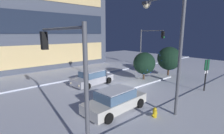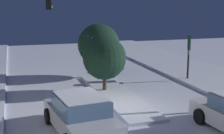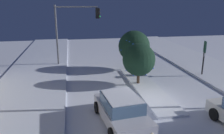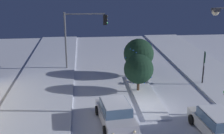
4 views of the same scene
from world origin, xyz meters
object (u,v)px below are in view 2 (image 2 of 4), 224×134
at_px(car_far, 81,115).
at_px(traffic_light_corner_far_right, 17,16).
at_px(decorated_tree_left_of_median, 104,58).
at_px(parking_info_sign, 189,52).
at_px(decorated_tree_median, 99,45).

height_order(car_far, traffic_light_corner_far_right, traffic_light_corner_far_right).
bearing_deg(car_far, decorated_tree_left_of_median, 147.88).
relative_size(traffic_light_corner_far_right, parking_info_sign, 1.96).
relative_size(car_far, decorated_tree_left_of_median, 1.44).
xyz_separation_m(traffic_light_corner_far_right, parking_info_sign, (-5.67, -10.40, -2.17)).
distance_m(parking_info_sign, decorated_tree_median, 5.94).
height_order(parking_info_sign, decorated_tree_median, decorated_tree_median).
bearing_deg(car_far, parking_info_sign, 120.06).
height_order(decorated_tree_median, decorated_tree_left_of_median, decorated_tree_median).
height_order(traffic_light_corner_far_right, parking_info_sign, traffic_light_corner_far_right).
relative_size(car_far, traffic_light_corner_far_right, 0.79).
bearing_deg(decorated_tree_median, traffic_light_corner_far_right, 60.57).
bearing_deg(traffic_light_corner_far_right, decorated_tree_left_of_median, -56.84).
distance_m(traffic_light_corner_far_right, parking_info_sign, 12.04).
distance_m(traffic_light_corner_far_right, decorated_tree_left_of_median, 8.35).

